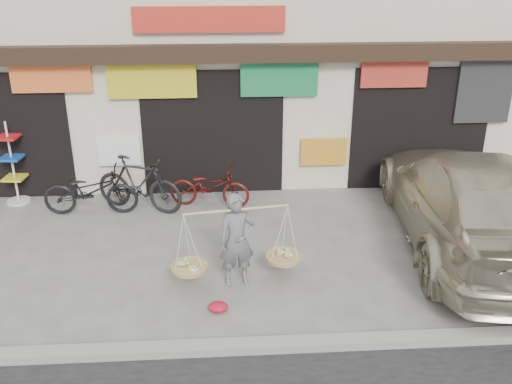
{
  "coord_description": "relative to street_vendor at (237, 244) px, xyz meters",
  "views": [
    {
      "loc": [
        0.16,
        -8.22,
        5.0
      ],
      "look_at": [
        0.76,
        0.9,
        1.07
      ],
      "focal_mm": 40.0,
      "sensor_mm": 36.0,
      "label": 1
    }
  ],
  "objects": [
    {
      "name": "bike_1",
      "position": [
        -1.9,
        2.94,
        -0.13
      ],
      "size": [
        1.98,
        1.26,
        1.16
      ],
      "primitive_type": "imported",
      "rotation": [
        0.0,
        0.0,
        1.16
      ],
      "color": "black",
      "rests_on": "ground"
    },
    {
      "name": "street_vendor",
      "position": [
        0.0,
        0.0,
        0.0
      ],
      "size": [
        2.07,
        0.78,
        1.55
      ],
      "rotation": [
        0.0,
        0.0,
        0.15
      ],
      "color": "slate",
      "rests_on": "ground"
    },
    {
      "name": "display_rack",
      "position": [
        -4.55,
        3.51,
        0.01
      ],
      "size": [
        0.49,
        0.49,
        1.78
      ],
      "rotation": [
        0.0,
        0.0,
        -0.1
      ],
      "color": "silver",
      "rests_on": "ground"
    },
    {
      "name": "shophouse_block",
      "position": [
        -0.38,
        6.74,
        2.74
      ],
      "size": [
        14.0,
        6.32,
        7.0
      ],
      "color": "beige",
      "rests_on": "ground"
    },
    {
      "name": "red_bag",
      "position": [
        -0.32,
        -0.75,
        -0.64
      ],
      "size": [
        0.31,
        0.25,
        0.14
      ],
      "primitive_type": "ellipsoid",
      "color": "red",
      "rests_on": "ground"
    },
    {
      "name": "ground",
      "position": [
        -0.38,
        0.32,
        -0.71
      ],
      "size": [
        70.0,
        70.0,
        0.0
      ],
      "primitive_type": "plane",
      "color": "gray",
      "rests_on": "ground"
    },
    {
      "name": "kerb",
      "position": [
        -0.38,
        -1.68,
        -0.65
      ],
      "size": [
        70.0,
        0.25,
        0.12
      ],
      "primitive_type": "cube",
      "color": "gray",
      "rests_on": "ground"
    },
    {
      "name": "bike_0",
      "position": [
        -2.86,
        2.84,
        -0.22
      ],
      "size": [
        1.89,
        0.66,
        0.99
      ],
      "primitive_type": "imported",
      "rotation": [
        0.0,
        0.0,
        1.57
      ],
      "color": "black",
      "rests_on": "ground"
    },
    {
      "name": "suv",
      "position": [
        4.2,
        1.11,
        0.15
      ],
      "size": [
        3.04,
        6.19,
        1.73
      ],
      "rotation": [
        0.0,
        0.0,
        3.04
      ],
      "color": "#B8AF94",
      "rests_on": "ground"
    },
    {
      "name": "bike_2",
      "position": [
        -0.47,
        3.03,
        -0.27
      ],
      "size": [
        1.76,
        0.9,
        0.88
      ],
      "primitive_type": "imported",
      "rotation": [
        0.0,
        0.0,
        1.38
      ],
      "color": "#4E120D",
      "rests_on": "ground"
    }
  ]
}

